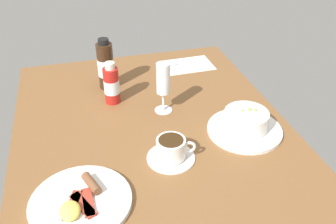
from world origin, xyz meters
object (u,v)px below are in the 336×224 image
coffee_cup (171,150)px  wine_glass (163,81)px  cutlery_setting (187,65)px  porridge_bowl (245,123)px  sauce_bottle_brown (106,66)px  sauce_bottle_red (112,85)px  breakfast_plate (80,202)px

coffee_cup → wine_glass: wine_glass is taller
cutlery_setting → coffee_cup: 58.25cm
porridge_bowl → wine_glass: size_ratio=1.33×
wine_glass → cutlery_setting: bearing=-30.5°
porridge_bowl → wine_glass: wine_glass is taller
coffee_cup → sauce_bottle_brown: bearing=14.8°
cutlery_setting → sauce_bottle_red: (-20.09, 33.01, 6.35)cm
coffee_cup → sauce_bottle_red: (33.93, 11.41, 3.62)cm
coffee_cup → sauce_bottle_red: size_ratio=0.91×
coffee_cup → sauce_bottle_red: sauce_bottle_red is taller
breakfast_plate → cutlery_setting: bearing=-35.9°
coffee_cup → sauce_bottle_brown: size_ratio=0.72×
porridge_bowl → cutlery_setting: (47.73, 3.32, -2.95)cm
cutlery_setting → sauce_bottle_brown: 35.72cm
wine_glass → breakfast_plate: wine_glass is taller
porridge_bowl → sauce_bottle_brown: bearing=43.8°
wine_glass → sauce_bottle_red: wine_glass is taller
cutlery_setting → coffee_cup: size_ratio=1.49×
porridge_bowl → sauce_bottle_brown: (38.39, 36.76, 5.44)cm
sauce_bottle_red → sauce_bottle_brown: sauce_bottle_brown is taller
cutlery_setting → breakfast_plate: size_ratio=0.82×
porridge_bowl → cutlery_setting: 47.94cm
cutlery_setting → breakfast_plate: breakfast_plate is taller
cutlery_setting → coffee_cup: coffee_cup is taller
porridge_bowl → breakfast_plate: (-16.99, 50.26, -2.27)cm
coffee_cup → breakfast_plate: 27.59cm
coffee_cup → wine_glass: 25.72cm
wine_glass → sauce_bottle_brown: (20.55, 15.80, -2.30)cm
porridge_bowl → sauce_bottle_brown: sauce_bottle_brown is taller
porridge_bowl → breakfast_plate: 53.10cm
porridge_bowl → coffee_cup: size_ratio=1.68×
coffee_cup → breakfast_plate: (-10.70, 25.34, -2.05)cm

